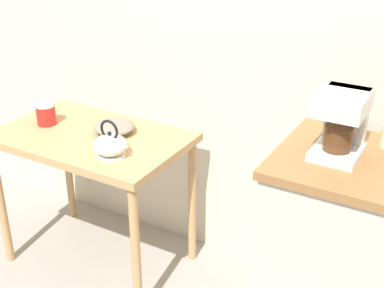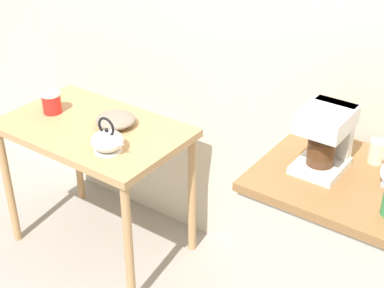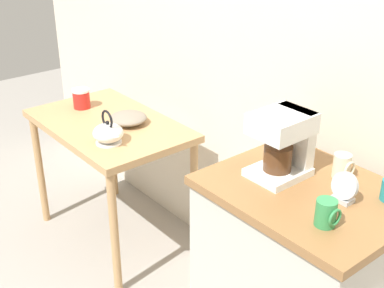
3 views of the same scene
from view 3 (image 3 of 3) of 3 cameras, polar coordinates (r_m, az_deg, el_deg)
The scene contains 10 objects.
back_wall at distance 2.49m, azimuth 8.88°, elevation 13.16°, with size 4.40×0.10×2.80m, color beige.
wooden_table at distance 3.01m, azimuth -8.92°, elevation 0.71°, with size 0.96×0.60×0.77m.
kitchen_counter at distance 2.27m, azimuth 11.40°, elevation -14.92°, with size 0.74×0.59×0.93m.
bowl_stoneware at distance 2.92m, azimuth -6.92°, elevation 2.80°, with size 0.20×0.20×0.06m.
teakettle at distance 2.70m, azimuth -9.05°, elevation 1.18°, with size 0.19×0.16×0.18m.
canister_enamel at distance 3.18m, azimuth -11.90°, elevation 4.86°, with size 0.10×0.10×0.12m.
coffee_maker at distance 2.02m, azimuth 9.97°, elevation 0.31°, with size 0.18×0.22×0.26m.
mug_tall_green at distance 1.79m, azimuth 14.37°, elevation -7.27°, with size 0.08×0.07×0.09m.
mug_small_cream at distance 2.09m, azimuth 15.98°, elevation -2.33°, with size 0.07×0.07×0.10m.
table_clock at distance 1.93m, azimuth 16.16°, elevation -4.68°, with size 0.10×0.05×0.11m.
Camera 3 is at (1.72, -1.38, 1.93)m, focal length 49.23 mm.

